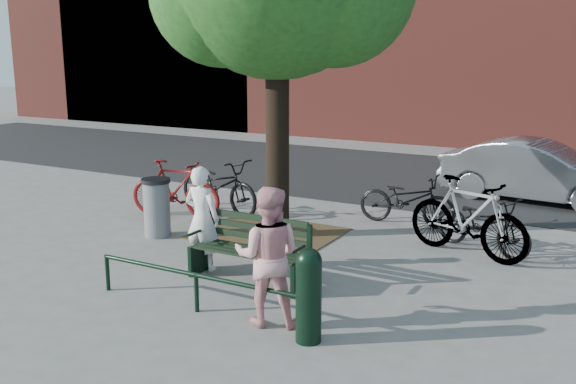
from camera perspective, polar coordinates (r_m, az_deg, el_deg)
The scene contains 15 objects.
ground at distance 9.15m, azimuth -3.50°, elevation -7.97°, with size 90.00×90.00×0.00m, color gray.
dirt_pit at distance 11.42m, azimuth -1.78°, elevation -3.70°, with size 2.40×2.00×0.02m, color brown.
road at distance 16.68m, azimuth 12.43°, elevation 1.20°, with size 40.00×7.00×0.01m, color black.
park_bench at distance 9.06m, azimuth -3.27°, elevation -4.98°, with size 1.74×0.54×0.97m.
guard_railing at distance 8.09m, azimuth -8.16°, elevation -7.83°, with size 3.06×0.06×0.51m.
person_left at distance 9.52m, azimuth -7.65°, elevation -2.32°, with size 0.57×0.37×1.56m, color white.
person_right at distance 7.56m, azimuth -1.79°, elevation -5.71°, with size 0.81×0.63×1.67m, color pink.
bollard at distance 7.17m, azimuth 1.85°, elevation -8.89°, with size 0.29×0.29×1.09m.
litter_bin at distance 11.40m, azimuth -11.59°, elevation -1.33°, with size 0.50×0.50×1.03m.
bicycle_a at distance 12.87m, azimuth -6.17°, elevation 0.58°, with size 0.73×2.10×1.10m, color black.
bicycle_b at distance 12.64m, azimuth -10.00°, elevation 0.30°, with size 0.53×1.88×1.13m, color #600E0D.
bicycle_c at distance 12.10m, azimuth 10.54°, elevation -0.66°, with size 0.64×1.84×0.97m, color black.
bicycle_d at distance 10.47m, azimuth 15.67°, elevation -2.17°, with size 0.59×2.09×1.26m, color gray.
bicycle_e at distance 10.80m, azimuth 16.93°, elevation -2.68°, with size 0.62×1.78×0.94m, color black.
parked_car at distance 14.69m, azimuth 21.30°, elevation 1.70°, with size 1.39×4.00×1.32m, color gray.
Camera 1 is at (4.65, -7.20, 3.20)m, focal length 40.00 mm.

